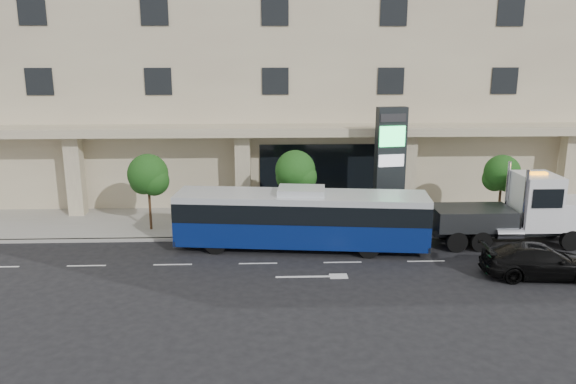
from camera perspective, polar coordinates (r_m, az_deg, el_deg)
The scene contains 11 objects.
ground at distance 28.30m, azimuth 5.16°, elevation -6.04°, with size 120.00×120.00×0.00m, color black.
sidewalk at distance 32.98m, azimuth 4.08°, elevation -2.96°, with size 120.00×6.00×0.15m, color gray.
curb at distance 30.15m, azimuth 4.69°, elevation -4.61°, with size 120.00×0.30×0.15m, color gray.
convention_center at distance 41.95m, azimuth 2.76°, elevation 14.36°, with size 60.00×17.60×20.00m.
tree_left at distance 31.34m, azimuth -13.98°, elevation 1.49°, with size 2.27×2.20×4.22m.
tree_mid at distance 30.68m, azimuth 0.79°, elevation 1.92°, with size 2.28×2.20×4.38m.
tree_right at distance 33.34m, azimuth 20.95°, elevation 1.57°, with size 2.10×2.00×4.04m.
city_bus at distance 28.13m, azimuth 1.34°, elevation -2.64°, with size 12.75×4.02×3.18m.
tow_truck at distance 31.04m, azimuth 22.38°, elevation -1.93°, with size 9.16×2.38×4.18m.
black_sedan at distance 27.25m, azimuth 24.25°, elevation -6.41°, with size 2.07×5.08×1.47m, color black.
signage_pylon at distance 31.59m, azimuth 10.31°, elevation 2.55°, with size 1.73×0.87×6.66m.
Camera 1 is at (-3.50, -26.38, 9.62)m, focal length 35.00 mm.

